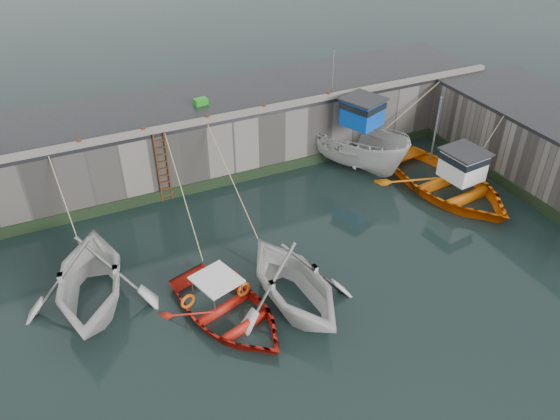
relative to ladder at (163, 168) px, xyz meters
name	(u,v)px	position (x,y,z in m)	size (l,w,h in m)	color
ground	(316,344)	(2.00, -9.91, -1.59)	(120.00, 120.00, 0.00)	black
quay_back	(191,136)	(2.00, 2.59, -0.09)	(30.00, 5.00, 3.00)	slate
road_back	(187,104)	(2.00, 2.59, 1.49)	(30.00, 5.00, 0.16)	black
kerb_back	(204,121)	(2.00, 0.24, 1.67)	(30.00, 0.30, 0.20)	slate
algae_back	(210,184)	(2.00, 0.05, -1.34)	(30.00, 0.08, 0.50)	black
algae_right	(539,205)	(13.96, -7.41, -1.34)	(0.08, 15.00, 0.50)	black
ladder	(163,168)	(0.00, 0.00, 0.00)	(0.51, 0.08, 3.20)	#3F1E0F
boat_near_white	(95,302)	(-3.93, -5.10, -1.59)	(4.59, 5.32, 2.80)	silver
boat_near_white_rope	(78,239)	(-3.93, -1.26, -1.59)	(0.04, 3.73, 3.10)	tan
boat_near_blue	(228,317)	(-0.07, -7.67, -1.59)	(3.54, 4.96, 1.03)	red
boat_near_blue_rope	(183,232)	(-0.07, -2.54, -1.59)	(0.04, 5.86, 3.10)	tan
boat_near_blacktrim	(293,303)	(2.13, -8.00, -1.59)	(4.33, 5.02, 2.64)	silver
boat_near_blacktrim_rope	(236,221)	(2.13, -2.71, -1.59)	(0.04, 6.16, 3.10)	tan
boat_far_white	(350,142)	(8.84, -0.46, -0.53)	(4.70, 6.98, 5.52)	silver
boat_far_orange	(448,183)	(11.44, -4.61, -1.15)	(5.41, 7.10, 4.38)	orange
fish_crate	(201,102)	(2.49, 2.08, 1.71)	(0.58, 0.38, 0.28)	#1C961B
bollard_a	(79,143)	(-3.00, 0.34, 1.71)	(0.18, 0.18, 0.28)	#3F1E0F
bollard_b	(143,130)	(-0.50, 0.34, 1.71)	(0.18, 0.18, 0.28)	#3F1E0F
bollard_c	(207,118)	(2.20, 0.34, 1.71)	(0.18, 0.18, 0.28)	#3F1E0F
bollard_d	(264,107)	(4.80, 0.34, 1.71)	(0.18, 0.18, 0.28)	#3F1E0F
bollard_e	(328,95)	(8.00, 0.34, 1.71)	(0.18, 0.18, 0.28)	#3F1E0F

